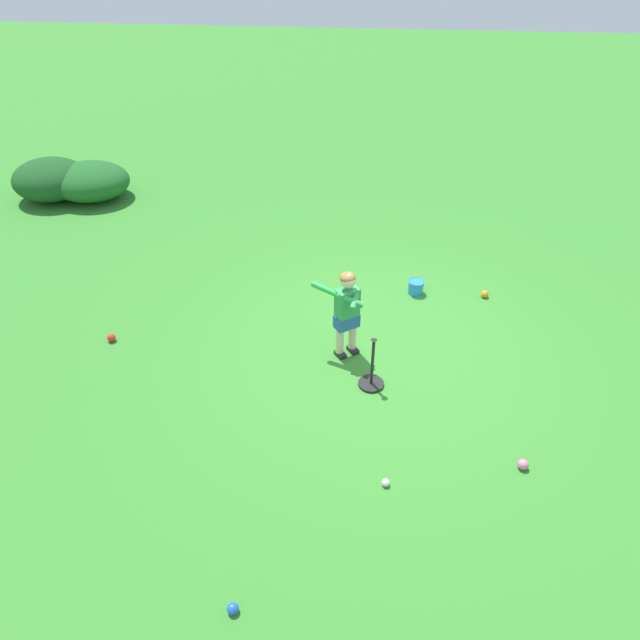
% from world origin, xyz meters
% --- Properties ---
extents(ground_plane, '(40.00, 40.00, 0.00)m').
position_xyz_m(ground_plane, '(0.00, 0.00, 0.00)').
color(ground_plane, '#38842D').
extents(child_batter, '(0.36, 0.60, 1.08)m').
position_xyz_m(child_batter, '(-0.17, 0.39, 0.65)').
color(child_batter, '#232328').
rests_on(child_batter, ground).
extents(play_ball_near_batter, '(0.10, 0.10, 0.10)m').
position_xyz_m(play_ball_near_batter, '(1.18, -1.37, 0.05)').
color(play_ball_near_batter, orange).
rests_on(play_ball_near_batter, ground).
extents(play_ball_far_right, '(0.10, 0.10, 0.10)m').
position_xyz_m(play_ball_far_right, '(-0.23, 3.17, 0.05)').
color(play_ball_far_right, red).
rests_on(play_ball_far_right, ground).
extents(play_ball_far_left, '(0.10, 0.10, 0.10)m').
position_xyz_m(play_ball_far_left, '(-1.68, -1.36, 0.05)').
color(play_ball_far_left, pink).
rests_on(play_ball_far_left, ground).
extents(play_ball_center_lawn, '(0.07, 0.07, 0.07)m').
position_xyz_m(play_ball_center_lawn, '(-2.00, -0.10, 0.04)').
color(play_ball_center_lawn, white).
rests_on(play_ball_center_lawn, ground).
extents(play_ball_behind_batter, '(0.09, 0.09, 0.09)m').
position_xyz_m(play_ball_behind_batter, '(-3.28, 1.01, 0.04)').
color(play_ball_behind_batter, blue).
rests_on(play_ball_behind_batter, ground).
extents(batting_tee, '(0.28, 0.28, 0.62)m').
position_xyz_m(batting_tee, '(-0.68, 0.07, 0.10)').
color(batting_tee, black).
rests_on(batting_tee, ground).
extents(toy_bucket, '(0.22, 0.22, 0.19)m').
position_xyz_m(toy_bucket, '(1.19, -0.46, 0.10)').
color(toy_bucket, '#2884DB').
rests_on(toy_bucket, ground).
extents(shrub_left_background, '(1.17, 1.27, 0.69)m').
position_xyz_m(shrub_left_background, '(3.58, 5.72, 0.34)').
color(shrub_left_background, '#194C1E').
rests_on(shrub_left_background, ground).
extents(shrub_right_background, '(1.16, 1.34, 0.62)m').
position_xyz_m(shrub_right_background, '(3.65, 5.05, 0.31)').
color(shrub_right_background, '#1E5B23').
rests_on(shrub_right_background, ground).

